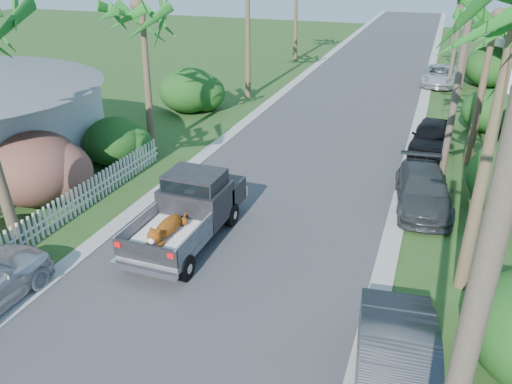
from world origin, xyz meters
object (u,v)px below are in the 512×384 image
at_px(pickup_truck, 192,207).
at_px(utility_pole_b, 461,62).
at_px(parked_car_rn, 396,372).
at_px(utility_pole_c, 460,16).
at_px(palm_r_b, 496,17).
at_px(parked_car_rm, 423,190).
at_px(parked_car_rd, 440,76).
at_px(parked_car_rf, 431,137).
at_px(utility_pole_a, 469,338).
at_px(palm_l_b, 140,6).

height_order(pickup_truck, utility_pole_b, utility_pole_b).
xyz_separation_m(pickup_truck, parked_car_rn, (6.65, -4.43, -0.28)).
height_order(parked_car_rn, utility_pole_c, utility_pole_c).
bearing_deg(palm_r_b, utility_pole_c, 94.40).
distance_m(parked_car_rm, parked_car_rd, 18.99).
xyz_separation_m(parked_car_rd, utility_pole_b, (0.60, -16.30, 3.96)).
height_order(pickup_truck, parked_car_rf, pickup_truck).
bearing_deg(parked_car_rf, utility_pole_a, -83.95).
bearing_deg(parked_car_rf, utility_pole_c, 91.26).
distance_m(pickup_truck, palm_l_b, 9.59).
relative_size(parked_car_rd, palm_r_b, 0.64).
distance_m(pickup_truck, utility_pole_b, 10.86).
bearing_deg(utility_pole_c, parked_car_rn, -91.29).
bearing_deg(utility_pole_a, parked_car_rd, 91.10).
xyz_separation_m(parked_car_rf, parked_car_rd, (0.00, 13.17, -0.04)).
bearing_deg(parked_car_rm, parked_car_rn, -97.14).
xyz_separation_m(parked_car_rd, utility_pole_c, (0.60, -1.30, 3.96)).
xyz_separation_m(pickup_truck, parked_car_rm, (6.65, 4.55, -0.37)).
bearing_deg(parked_car_rd, parked_car_rf, -87.37).
bearing_deg(parked_car_rd, palm_l_b, -121.67).
bearing_deg(parked_car_rn, parked_car_rm, 82.72).
relative_size(pickup_truck, palm_l_b, 0.69).
height_order(parked_car_rm, parked_car_rd, parked_car_rm).
xyz_separation_m(pickup_truck, palm_r_b, (8.25, 9.25, 4.94)).
bearing_deg(utility_pole_a, palm_r_b, 86.63).
bearing_deg(palm_r_b, palm_l_b, -167.38).
distance_m(palm_l_b, utility_pole_b, 12.54).
distance_m(palm_l_b, utility_pole_a, 18.77).
xyz_separation_m(parked_car_rm, utility_pole_a, (0.60, -12.31, 3.96)).
height_order(parked_car_rn, parked_car_rd, parked_car_rn).
bearing_deg(utility_pole_a, palm_l_b, 131.53).
height_order(parked_car_rd, utility_pole_c, utility_pole_c).
xyz_separation_m(utility_pole_a, utility_pole_b, (0.00, 15.00, 0.00)).
relative_size(parked_car_rn, utility_pole_c, 0.49).
xyz_separation_m(pickup_truck, utility_pole_a, (7.25, -7.75, 3.59)).
bearing_deg(parked_car_rm, pickup_truck, -152.74).
bearing_deg(utility_pole_a, parked_car_rn, 100.23).
distance_m(utility_pole_b, utility_pole_c, 15.00).
height_order(utility_pole_a, utility_pole_b, same).
height_order(parked_car_rd, palm_r_b, palm_r_b).
height_order(pickup_truck, palm_r_b, palm_r_b).
distance_m(parked_car_rn, utility_pole_a, 5.14).
relative_size(parked_car_rn, palm_r_b, 0.62).
distance_m(parked_car_rm, utility_pole_a, 12.94).
xyz_separation_m(parked_car_rn, utility_pole_c, (0.60, 26.68, 3.87)).
height_order(parked_car_rm, palm_r_b, palm_r_b).
height_order(parked_car_rf, palm_l_b, palm_l_b).
bearing_deg(utility_pole_b, utility_pole_c, 90.00).
xyz_separation_m(parked_car_rn, palm_r_b, (1.60, 13.68, 5.22)).
relative_size(utility_pole_b, utility_pole_c, 1.00).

